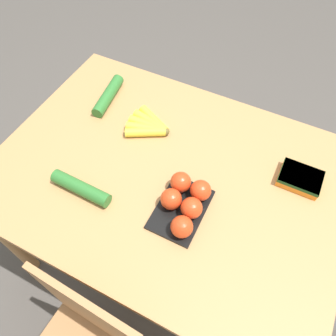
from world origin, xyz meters
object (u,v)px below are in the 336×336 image
tomato_pack (185,202)px  cucumber_far (108,96)px  cucumber_near (81,188)px  carrot_bag (300,178)px  banana_bunch (149,126)px

tomato_pack → cucumber_far: (0.55, -0.35, -0.02)m
cucumber_near → carrot_bag: bearing=-150.1°
carrot_bag → cucumber_near: size_ratio=0.64×
banana_bunch → carrot_bag: 0.64m
cucumber_near → banana_bunch: bearing=-100.8°
tomato_pack → cucumber_near: (0.37, 0.11, -0.02)m
tomato_pack → cucumber_near: tomato_pack is taller
cucumber_near → tomato_pack: bearing=-163.4°
banana_bunch → carrot_bag: bearing=-178.2°
banana_bunch → cucumber_near: cucumber_near is taller
cucumber_near → cucumber_far: 0.50m
cucumber_far → banana_bunch: bearing=163.9°
banana_bunch → tomato_pack: bearing=136.6°
cucumber_near → cucumber_far: size_ratio=0.98×
banana_bunch → cucumber_near: (0.07, 0.39, 0.01)m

